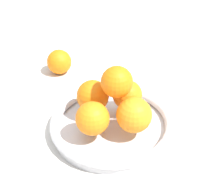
# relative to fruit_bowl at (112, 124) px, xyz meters

# --- Properties ---
(ground_plane) EXTENTS (4.00, 4.00, 0.00)m
(ground_plane) POSITION_rel_fruit_bowl_xyz_m (0.00, 0.00, -0.02)
(ground_plane) COLOR beige
(fruit_bowl) EXTENTS (0.30, 0.30, 0.03)m
(fruit_bowl) POSITION_rel_fruit_bowl_xyz_m (0.00, 0.00, 0.00)
(fruit_bowl) COLOR silver
(fruit_bowl) RESTS_ON ground_plane
(orange_pile) EXTENTS (0.19, 0.19, 0.14)m
(orange_pile) POSITION_rel_fruit_bowl_xyz_m (0.00, -0.00, 0.07)
(orange_pile) COLOR orange
(orange_pile) RESTS_ON fruit_bowl
(stray_orange) EXTENTS (0.08, 0.08, 0.08)m
(stray_orange) POSITION_rel_fruit_bowl_xyz_m (-0.03, 0.31, 0.02)
(stray_orange) COLOR orange
(stray_orange) RESTS_ON ground_plane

